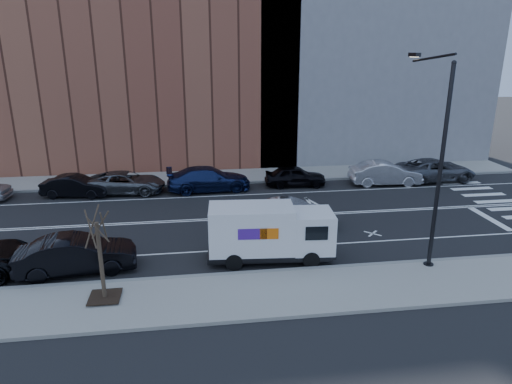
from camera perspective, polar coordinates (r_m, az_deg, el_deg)
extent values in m
plane|color=black|center=(26.78, -0.31, -3.19)|extent=(120.00, 120.00, 0.00)
cube|color=gray|center=(18.88, 3.34, -12.45)|extent=(44.00, 3.60, 0.15)
cube|color=gray|center=(35.06, -2.22, 2.02)|extent=(44.00, 3.60, 0.15)
cube|color=gray|center=(20.43, 2.35, -9.92)|extent=(44.00, 0.25, 0.17)
cube|color=gray|center=(33.34, -1.91, 1.20)|extent=(44.00, 0.25, 0.17)
cube|color=brown|center=(40.69, -15.42, 19.16)|extent=(26.00, 10.00, 22.00)
cube|color=slate|center=(43.34, 13.79, 21.81)|extent=(20.00, 10.00, 26.00)
cylinder|color=black|center=(20.84, 22.03, 2.37)|extent=(0.18, 0.18, 9.00)
cylinder|color=black|center=(22.32, 20.73, -8.58)|extent=(0.44, 0.44, 0.20)
sphere|color=black|center=(20.23, 23.52, 14.60)|extent=(0.20, 0.20, 0.20)
cylinder|color=black|center=(21.71, 21.23, 15.38)|extent=(0.11, 3.49, 0.48)
cube|color=black|center=(23.21, 19.20, 15.91)|extent=(0.25, 0.80, 0.18)
cube|color=#FFF2CC|center=(23.21, 19.18, 15.66)|extent=(0.18, 0.55, 0.03)
cube|color=black|center=(19.22, -18.36, -12.31)|extent=(1.20, 1.20, 0.04)
cylinder|color=#382B1E|center=(18.53, -18.82, -8.22)|extent=(0.16, 0.16, 3.20)
cylinder|color=#382B1E|center=(17.93, -18.48, -4.17)|extent=(0.06, 0.80, 1.44)
cylinder|color=#382B1E|center=(18.18, -18.88, -3.91)|extent=(0.81, 0.31, 1.19)
cylinder|color=#382B1E|center=(18.16, -19.80, -4.04)|extent=(0.58, 0.76, 1.50)
cylinder|color=#382B1E|center=(17.89, -19.98, -4.38)|extent=(0.47, 0.61, 1.37)
cylinder|color=#382B1E|center=(17.75, -19.15, -4.47)|extent=(0.72, 0.29, 1.13)
cube|color=black|center=(21.51, 1.63, -7.44)|extent=(5.81, 2.36, 0.27)
cube|color=silver|center=(21.37, 7.07, -4.80)|extent=(1.98, 2.11, 1.83)
cube|color=black|center=(21.45, 9.56, -4.03)|extent=(0.19, 1.69, 0.87)
cube|color=black|center=(20.36, 7.60, -5.15)|extent=(1.01, 0.11, 0.64)
cube|color=black|center=(22.18, 6.64, -3.16)|extent=(1.01, 0.11, 0.64)
cube|color=black|center=(21.91, 9.31, -6.93)|extent=(0.28, 1.84, 0.32)
cube|color=silver|center=(20.98, -0.59, -4.56)|extent=(3.99, 2.31, 2.11)
cube|color=#47198C|center=(19.98, -0.44, -5.30)|extent=(1.28, 0.12, 0.50)
cube|color=orange|center=(20.03, 1.66, -5.25)|extent=(0.82, 0.08, 0.50)
cube|color=#47198C|center=(21.88, -0.73, -3.21)|extent=(1.28, 0.12, 0.50)
cube|color=orange|center=(21.93, 1.19, -3.16)|extent=(0.82, 0.08, 0.50)
cylinder|color=black|center=(20.94, 6.91, -8.39)|extent=(0.79, 0.32, 0.77)
cylinder|color=black|center=(22.57, 6.09, -6.36)|extent=(0.79, 0.32, 0.77)
cylinder|color=black|center=(20.62, -2.76, -8.70)|extent=(0.79, 0.32, 0.77)
cylinder|color=black|center=(22.28, -2.84, -6.61)|extent=(0.79, 0.32, 0.77)
imported|color=black|center=(32.60, -21.61, 0.71)|extent=(4.53, 2.11, 1.44)
imported|color=#52555B|center=(32.28, -15.97, 1.15)|extent=(5.50, 2.99, 1.46)
imported|color=#15204B|center=(31.70, -5.93, 1.64)|extent=(5.85, 2.68, 1.66)
imported|color=black|center=(32.70, 4.93, 2.00)|extent=(4.43, 2.02, 1.47)
imported|color=silver|center=(34.23, 15.85, 2.28)|extent=(5.19, 2.12, 1.67)
imported|color=#4E5056|center=(36.44, 21.45, 2.59)|extent=(5.97, 2.94, 1.63)
imported|color=#A4A4A8|center=(25.15, 4.62, -2.77)|extent=(4.90, 2.23, 1.56)
imported|color=black|center=(21.70, -21.50, -7.30)|extent=(5.24, 2.39, 1.67)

